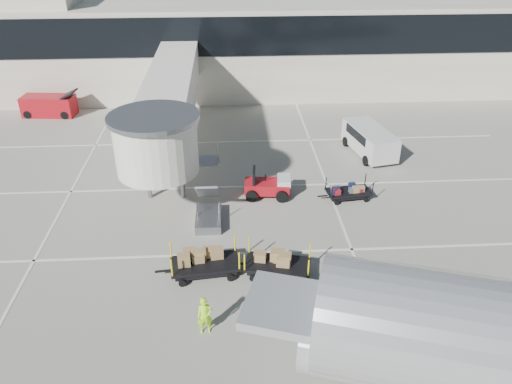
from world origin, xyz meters
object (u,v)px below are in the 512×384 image
ground_worker (205,316)px  minivan (369,138)px  belt_loader (49,106)px  baggage_tug (268,186)px  suitcase_cart (349,192)px  box_cart_far (207,263)px  box_cart_near (277,265)px

ground_worker → minivan: bearing=48.4°
ground_worker → belt_loader: belt_loader is taller
baggage_tug → suitcase_cart: (4.78, -0.69, -0.21)m
ground_worker → minivan: size_ratio=0.33×
box_cart_far → minivan: minivan is taller
baggage_tug → box_cart_near: (-0.21, -7.52, -0.11)m
baggage_tug → ground_worker: (-3.48, -11.09, 0.22)m
baggage_tug → belt_loader: bearing=144.7°
suitcase_cart → belt_loader: (-22.06, 15.40, 0.40)m
suitcase_cart → minivan: 6.99m
box_cart_near → suitcase_cart: bearing=65.6°
baggage_tug → suitcase_cart: baggage_tug is taller
box_cart_far → baggage_tug: bearing=57.6°
ground_worker → belt_loader: (-13.80, 25.80, -0.04)m
belt_loader → ground_worker: bearing=-55.8°
box_cart_far → suitcase_cart: bearing=31.7°
baggage_tug → box_cart_far: bearing=-110.8°
ground_worker → minivan: 20.09m
suitcase_cart → belt_loader: 26.90m
baggage_tug → box_cart_far: size_ratio=0.70×
baggage_tug → belt_loader: (-17.28, 14.71, 0.19)m
box_cart_near → box_cart_far: (-3.29, 0.29, 0.06)m
box_cart_near → box_cart_far: 3.31m
box_cart_near → minivan: 15.34m
baggage_tug → box_cart_far: baggage_tug is taller
suitcase_cart → belt_loader: belt_loader is taller
box_cart_far → minivan: bearing=42.8°
ground_worker → belt_loader: bearing=110.0°
belt_loader → box_cart_far: bearing=-51.8°
box_cart_near → belt_loader: belt_loader is taller
baggage_tug → box_cart_far: 8.03m
baggage_tug → belt_loader: belt_loader is taller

